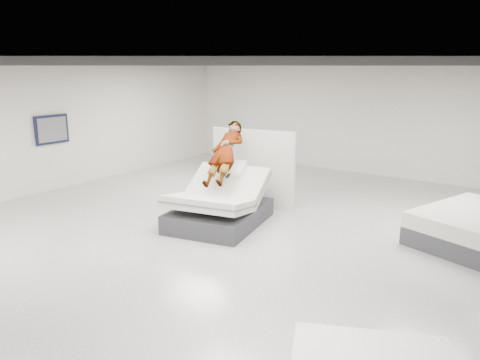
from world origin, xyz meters
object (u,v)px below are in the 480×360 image
(flat_bed_right_far, at_px, (478,228))
(wall_poster, at_px, (52,129))
(divider_panel, at_px, (253,169))
(hero_bed, at_px, (219,206))
(flat_bed_left_far, at_px, (251,163))
(remote, at_px, (228,176))
(person, at_px, (225,161))

(flat_bed_right_far, height_order, wall_poster, wall_poster)
(flat_bed_right_far, bearing_deg, divider_panel, -175.81)
(hero_bed, height_order, wall_poster, wall_poster)
(flat_bed_left_far, bearing_deg, remote, -61.43)
(hero_bed, height_order, remote, hero_bed)
(flat_bed_left_far, bearing_deg, person, -62.70)
(remote, distance_m, flat_bed_left_far, 5.34)
(divider_panel, bearing_deg, hero_bed, -96.27)
(hero_bed, distance_m, flat_bed_left_far, 5.18)
(person, distance_m, remote, 0.47)
(remote, xyz_separation_m, divider_panel, (-0.36, 1.46, -0.16))
(divider_panel, bearing_deg, flat_bed_left_far, 112.82)
(person, bearing_deg, remote, -57.85)
(person, relative_size, remote, 12.38)
(flat_bed_right_far, bearing_deg, flat_bed_left_far, 157.61)
(wall_poster, bearing_deg, hero_bed, 2.37)
(flat_bed_right_far, bearing_deg, remote, -157.40)
(hero_bed, relative_size, person, 1.40)
(remote, bearing_deg, person, 122.15)
(hero_bed, distance_m, person, 0.93)
(remote, relative_size, flat_bed_left_far, 0.07)
(hero_bed, height_order, divider_panel, divider_panel)
(flat_bed_right_far, bearing_deg, person, -161.94)
(divider_panel, height_order, wall_poster, wall_poster)
(remote, relative_size, wall_poster, 0.15)
(hero_bed, distance_m, flat_bed_right_far, 4.91)
(person, bearing_deg, flat_bed_right_far, 6.52)
(remote, bearing_deg, hero_bed, 169.72)
(remote, relative_size, divider_panel, 0.07)
(hero_bed, bearing_deg, flat_bed_left_far, 116.37)
(person, height_order, wall_poster, person)
(hero_bed, relative_size, flat_bed_right_far, 0.90)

